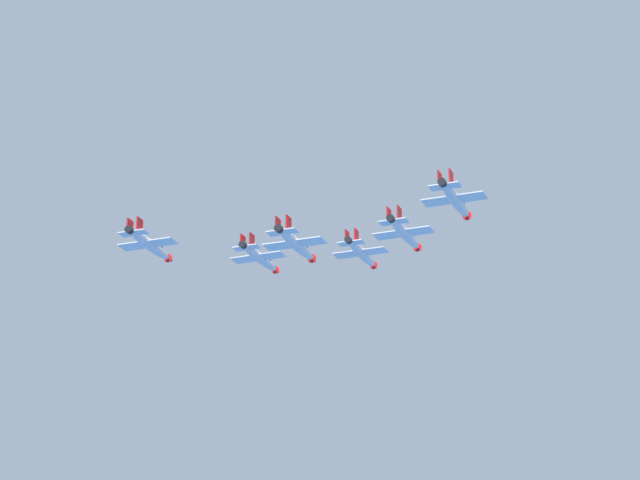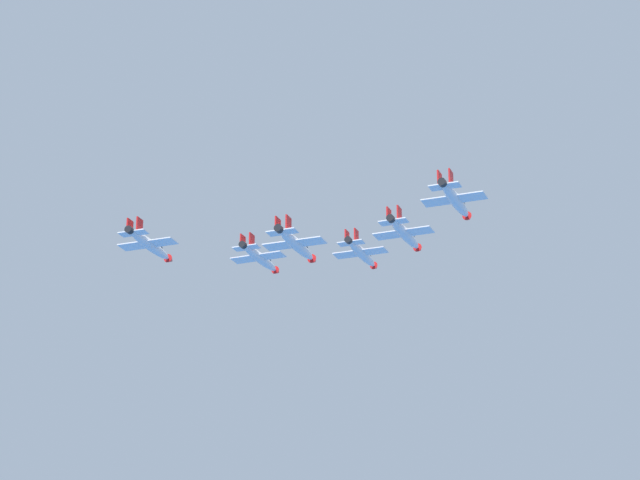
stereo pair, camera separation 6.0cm
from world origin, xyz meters
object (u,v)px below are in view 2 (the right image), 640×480
(jet_right_outer, at_px, (455,200))
(jet_left_outer, at_px, (150,245))
(jet_right_wingman, at_px, (405,234))
(jet_slot_rear, at_px, (296,244))
(jet_lead, at_px, (362,253))
(jet_left_wingman, at_px, (260,258))

(jet_right_outer, bearing_deg, jet_left_outer, 89.29)
(jet_right_wingman, height_order, jet_slot_rear, jet_right_wingman)
(jet_right_wingman, xyz_separation_m, jet_right_outer, (-18.64, -14.80, -2.28))
(jet_right_wingman, bearing_deg, jet_lead, 40.40)
(jet_left_outer, bearing_deg, jet_lead, -41.31)
(jet_lead, xyz_separation_m, jet_slot_rear, (-36.25, 1.20, -10.82))
(jet_left_outer, bearing_deg, jet_slot_rear, -90.94)
(jet_lead, xyz_separation_m, jet_right_wingman, (-18.63, -14.80, -4.31))
(jet_lead, height_order, jet_right_outer, jet_lead)
(jet_left_wingman, relative_size, jet_left_outer, 0.96)
(jet_lead, relative_size, jet_slot_rear, 0.98)
(jet_right_wingman, distance_m, jet_left_outer, 49.72)
(jet_left_wingman, xyz_separation_m, jet_right_wingman, (-1.02, -30.81, 0.88))
(jet_right_wingman, bearing_deg, jet_left_wingman, 90.04)
(jet_left_outer, bearing_deg, jet_right_wingman, -69.53)
(jet_lead, height_order, jet_left_wingman, jet_lead)
(jet_left_wingman, height_order, jet_right_outer, jet_left_wingman)
(jet_lead, distance_m, jet_left_outer, 48.06)
(jet_lead, distance_m, jet_right_outer, 48.05)
(jet_left_outer, distance_m, jet_right_outer, 61.66)
(jet_left_wingman, relative_size, jet_right_outer, 0.96)
(jet_left_outer, bearing_deg, jet_left_wingman, -41.31)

